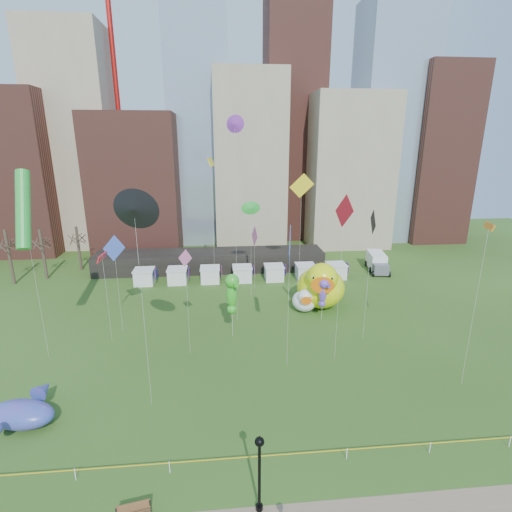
{
  "coord_description": "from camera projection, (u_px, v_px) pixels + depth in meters",
  "views": [
    {
      "loc": [
        -2.25,
        -20.72,
        21.07
      ],
      "look_at": [
        0.62,
        9.42,
        12.0
      ],
      "focal_mm": 27.0,
      "sensor_mm": 36.0,
      "label": 1
    }
  ],
  "objects": [
    {
      "name": "ground",
      "position": [
        260.0,
        466.0,
        26.01
      ],
      "size": [
        160.0,
        160.0,
        0.0
      ],
      "primitive_type": "plane",
      "color": "#2E4816",
      "rests_on": "ground"
    },
    {
      "name": "whale_inflatable",
      "position": [
        23.0,
        412.0,
        29.61
      ],
      "size": [
        5.6,
        6.64,
        2.28
      ],
      "rotation": [
        0.0,
        0.0,
        -0.2
      ],
      "color": "#5A3EA9",
      "rests_on": "ground"
    },
    {
      "name": "kite_1",
      "position": [
        255.0,
        236.0,
        54.88
      ],
      "size": [
        0.62,
        3.08,
        9.65
      ],
      "color": "silver",
      "rests_on": "ground"
    },
    {
      "name": "park_bench",
      "position": [
        133.0,
        512.0,
        22.19
      ],
      "size": [
        2.01,
        0.96,
        0.99
      ],
      "rotation": [
        0.0,
        0.0,
        0.18
      ],
      "color": "brown",
      "rests_on": "footpath"
    },
    {
      "name": "kite_9",
      "position": [
        185.0,
        261.0,
        36.88
      ],
      "size": [
        1.41,
        1.13,
        11.21
      ],
      "color": "silver",
      "rests_on": "ground"
    },
    {
      "name": "big_duck",
      "position": [
        321.0,
        285.0,
        50.03
      ],
      "size": [
        7.74,
        9.25,
        6.62
      ],
      "rotation": [
        0.0,
        0.0,
        -0.22
      ],
      "color": "#D9EB0B",
      "rests_on": "ground"
    },
    {
      "name": "skyline",
      "position": [
        240.0,
        139.0,
        78.29
      ],
      "size": [
        101.0,
        23.0,
        68.0
      ],
      "color": "brown",
      "rests_on": "ground"
    },
    {
      "name": "kite_13",
      "position": [
        290.0,
        247.0,
        34.1
      ],
      "size": [
        0.81,
        3.68,
        14.03
      ],
      "color": "silver",
      "rests_on": "ground"
    },
    {
      "name": "kite_6",
      "position": [
        489.0,
        229.0,
        30.64
      ],
      "size": [
        0.71,
        1.67,
        14.83
      ],
      "color": "silver",
      "rests_on": "ground"
    },
    {
      "name": "kite_10",
      "position": [
        373.0,
        224.0,
        39.1
      ],
      "size": [
        0.42,
        2.44,
        14.42
      ],
      "color": "silver",
      "rests_on": "ground"
    },
    {
      "name": "kite_3",
      "position": [
        23.0,
        210.0,
        34.84
      ],
      "size": [
        1.78,
        4.32,
        18.68
      ],
      "color": "silver",
      "rests_on": "ground"
    },
    {
      "name": "vendor_tents",
      "position": [
        242.0,
        274.0,
        60.11
      ],
      "size": [
        33.24,
        2.8,
        2.4
      ],
      "color": "white",
      "rests_on": "ground"
    },
    {
      "name": "seahorse_purple",
      "position": [
        323.0,
        291.0,
        46.3
      ],
      "size": [
        1.63,
        1.81,
        5.31
      ],
      "rotation": [
        0.0,
        0.0,
        0.43
      ],
      "color": "silver",
      "rests_on": "ground"
    },
    {
      "name": "lamppost",
      "position": [
        259.0,
        466.0,
        21.98
      ],
      "size": [
        0.56,
        0.56,
        5.34
      ],
      "color": "black",
      "rests_on": "footpath"
    },
    {
      "name": "small_duck",
      "position": [
        305.0,
        300.0,
        49.26
      ],
      "size": [
        3.54,
        4.48,
        3.31
      ],
      "rotation": [
        0.0,
        0.0,
        -0.11
      ],
      "color": "white",
      "rests_on": "ground"
    },
    {
      "name": "kite_4",
      "position": [
        211.0,
        163.0,
        51.99
      ],
      "size": [
        0.91,
        3.65,
        18.88
      ],
      "color": "silver",
      "rests_on": "ground"
    },
    {
      "name": "bare_trees",
      "position": [
        44.0,
        253.0,
        60.78
      ],
      "size": [
        8.44,
        6.44,
        8.5
      ],
      "color": "#382B21",
      "rests_on": "ground"
    },
    {
      "name": "kite_2",
      "position": [
        134.0,
        209.0,
        27.28
      ],
      "size": [
        2.63,
        1.79,
        17.87
      ],
      "color": "silver",
      "rests_on": "ground"
    },
    {
      "name": "box_truck",
      "position": [
        377.0,
        262.0,
        64.96
      ],
      "size": [
        3.6,
        7.14,
        2.9
      ],
      "rotation": [
        0.0,
        0.0,
        -0.16
      ],
      "color": "white",
      "rests_on": "ground"
    },
    {
      "name": "kite_12",
      "position": [
        302.0,
        187.0,
        49.54
      ],
      "size": [
        3.09,
        0.73,
        17.13
      ],
      "color": "silver",
      "rests_on": "ground"
    },
    {
      "name": "seahorse_green",
      "position": [
        232.0,
        291.0,
        41.6
      ],
      "size": [
        2.0,
        2.24,
        7.43
      ],
      "rotation": [
        0.0,
        0.0,
        0.38
      ],
      "color": "silver",
      "rests_on": "ground"
    },
    {
      "name": "caution_tape",
      "position": [
        260.0,
        458.0,
        25.81
      ],
      "size": [
        50.0,
        0.06,
        0.9
      ],
      "color": "white",
      "rests_on": "ground"
    },
    {
      "name": "kite_5",
      "position": [
        114.0,
        249.0,
        41.72
      ],
      "size": [
        2.73,
        1.26,
        11.4
      ],
      "color": "silver",
      "rests_on": "ground"
    },
    {
      "name": "kite_7",
      "position": [
        234.0,
        125.0,
        40.69
      ],
      "size": [
        1.37,
        1.58,
        23.73
      ],
      "color": "silver",
      "rests_on": "ground"
    },
    {
      "name": "kite_0",
      "position": [
        344.0,
        213.0,
        34.63
      ],
      "size": [
        0.74,
        3.02,
        16.58
      ],
      "color": "silver",
      "rests_on": "ground"
    },
    {
      "name": "kite_11",
      "position": [
        251.0,
        208.0,
        50.52
      ],
      "size": [
        1.74,
        0.51,
        13.47
      ],
      "color": "silver",
      "rests_on": "ground"
    },
    {
      "name": "kite_8",
      "position": [
        102.0,
        258.0,
        39.84
      ],
      "size": [
        0.53,
        2.38,
        9.9
      ],
      "color": "silver",
      "rests_on": "ground"
    },
    {
      "name": "pavilion",
      "position": [
        211.0,
        261.0,
        65.24
      ],
      "size": [
        38.0,
        6.0,
        3.2
      ],
      "primitive_type": "cube",
      "color": "black",
      "rests_on": "ground"
    },
    {
      "name": "crane_right",
      "position": [
        382.0,
        5.0,
        76.38
      ],
      "size": [
        23.0,
        1.0,
        76.0
      ],
      "color": "red",
      "rests_on": "ground"
    }
  ]
}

